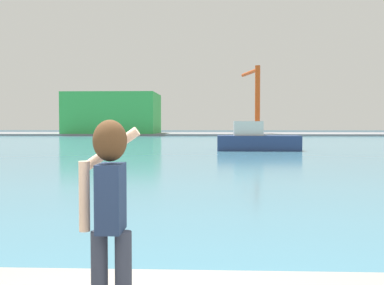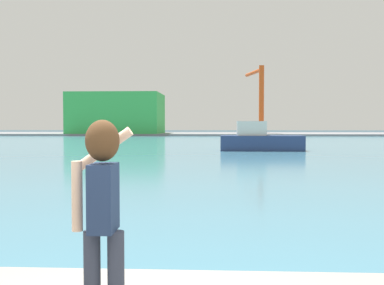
# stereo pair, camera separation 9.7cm
# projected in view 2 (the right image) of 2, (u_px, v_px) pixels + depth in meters

# --- Properties ---
(ground_plane) EXTENTS (220.00, 220.00, 0.00)m
(ground_plane) POSITION_uv_depth(u_px,v_px,m) (211.00, 144.00, 53.33)
(ground_plane) COLOR #334751
(harbor_water) EXTENTS (140.00, 100.00, 0.02)m
(harbor_water) POSITION_uv_depth(u_px,v_px,m) (211.00, 143.00, 55.33)
(harbor_water) COLOR teal
(harbor_water) RESTS_ON ground_plane
(far_shore_dock) EXTENTS (140.00, 20.00, 0.38)m
(far_shore_dock) POSITION_uv_depth(u_px,v_px,m) (213.00, 134.00, 95.23)
(far_shore_dock) COLOR gray
(far_shore_dock) RESTS_ON ground_plane
(person_photographer) EXTENTS (0.52, 0.55, 1.74)m
(person_photographer) POSITION_uv_depth(u_px,v_px,m) (102.00, 202.00, 3.81)
(person_photographer) COLOR #2D3342
(person_photographer) RESTS_ON quay_promenade
(boat_moored) EXTENTS (6.99, 2.51, 2.50)m
(boat_moored) POSITION_uv_depth(u_px,v_px,m) (260.00, 140.00, 39.20)
(boat_moored) COLOR navy
(boat_moored) RESTS_ON harbor_water
(warehouse_left) EXTENTS (17.67, 13.71, 7.97)m
(warehouse_left) POSITION_uv_depth(u_px,v_px,m) (118.00, 113.00, 93.07)
(warehouse_left) COLOR green
(warehouse_left) RESTS_ON far_shore_dock
(port_crane) EXTENTS (3.01, 11.16, 13.29)m
(port_crane) POSITION_uv_depth(u_px,v_px,m) (259.00, 92.00, 91.89)
(port_crane) COLOR #D84C19
(port_crane) RESTS_ON far_shore_dock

